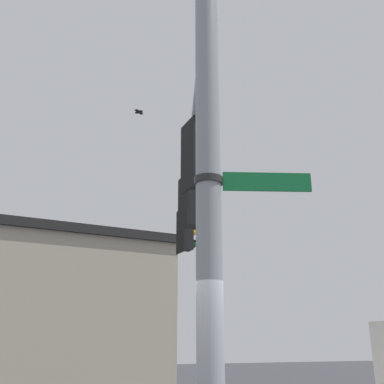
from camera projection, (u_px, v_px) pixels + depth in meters
signal_pole at (209, 229)px, 5.10m from camera, size 0.29×0.29×6.15m
mast_arm at (192, 157)px, 9.76m from camera, size 7.65×3.11×0.18m
traffic_light_nearest_pole at (198, 157)px, 7.70m from camera, size 0.54×0.49×1.31m
traffic_light_mid_inner at (191, 203)px, 10.26m from camera, size 0.54×0.49×1.31m
traffic_light_mid_outer at (187, 231)px, 12.82m from camera, size 0.54×0.49×1.31m
street_name_sign at (235, 181)px, 5.29m from camera, size 0.61×1.28×0.22m
bird_flying at (139, 112)px, 13.44m from camera, size 0.29×0.32×0.09m
storefront_building at (22, 317)px, 16.64m from camera, size 8.37×9.85×5.56m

